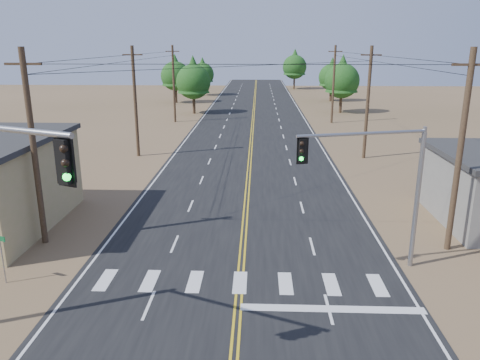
{
  "coord_description": "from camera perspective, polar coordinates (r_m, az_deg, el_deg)",
  "views": [
    {
      "loc": [
        0.73,
        -10.47,
        10.11
      ],
      "look_at": [
        -0.16,
        12.2,
        3.5
      ],
      "focal_mm": 35.0,
      "sensor_mm": 36.0,
      "label": 1
    }
  ],
  "objects": [
    {
      "name": "road",
      "position": [
        41.72,
        1.18,
        2.23
      ],
      "size": [
        15.0,
        200.0,
        0.02
      ],
      "primitive_type": "cube",
      "color": "black",
      "rests_on": "ground"
    },
    {
      "name": "utility_pole_left_near",
      "position": [
        25.61,
        -23.85,
        3.61
      ],
      "size": [
        1.8,
        0.3,
        10.0
      ],
      "color": "#4C3826",
      "rests_on": "ground"
    },
    {
      "name": "utility_pole_left_mid",
      "position": [
        44.21,
        -12.65,
        9.37
      ],
      "size": [
        1.8,
        0.3,
        10.0
      ],
      "color": "#4C3826",
      "rests_on": "ground"
    },
    {
      "name": "utility_pole_left_far",
      "position": [
        63.67,
        -8.08,
        11.59
      ],
      "size": [
        1.8,
        0.3,
        10.0
      ],
      "color": "#4C3826",
      "rests_on": "ground"
    },
    {
      "name": "utility_pole_right_near",
      "position": [
        25.01,
        25.24,
        3.16
      ],
      "size": [
        1.8,
        0.3,
        10.0
      ],
      "color": "#4C3826",
      "rests_on": "ground"
    },
    {
      "name": "utility_pole_right_mid",
      "position": [
        43.87,
        15.3,
        9.14
      ],
      "size": [
        1.8,
        0.3,
        10.0
      ],
      "color": "#4C3826",
      "rests_on": "ground"
    },
    {
      "name": "utility_pole_right_far",
      "position": [
        63.43,
        11.33,
        11.42
      ],
      "size": [
        1.8,
        0.3,
        10.0
      ],
      "color": "#4C3826",
      "rests_on": "ground"
    },
    {
      "name": "signal_mast_right",
      "position": [
        21.51,
        17.2,
        0.48
      ],
      "size": [
        5.83,
        1.83,
        6.65
      ],
      "rotation": [
        0.0,
        0.0,
        0.26
      ],
      "color": "gray",
      "rests_on": "ground"
    },
    {
      "name": "street_sign",
      "position": [
        22.87,
        -27.07,
        -7.79
      ],
      "size": [
        0.62,
        0.28,
        2.23
      ],
      "rotation": [
        0.0,
        0.0,
        -0.39
      ],
      "color": "gray",
      "rests_on": "ground"
    },
    {
      "name": "tree_left_near",
      "position": [
        71.4,
        -5.72,
        12.26
      ],
      "size": [
        5.15,
        5.15,
        8.58
      ],
      "color": "#3F2D1E",
      "rests_on": "ground"
    },
    {
      "name": "tree_left_mid",
      "position": [
        85.25,
        -7.9,
        12.8
      ],
      "size": [
        5.11,
        5.11,
        8.52
      ],
      "color": "#3F2D1E",
      "rests_on": "ground"
    },
    {
      "name": "tree_left_far",
      "position": [
        97.38,
        -4.59,
        13.0
      ],
      "size": [
        4.59,
        4.59,
        7.65
      ],
      "color": "#3F2D1E",
      "rests_on": "ground"
    },
    {
      "name": "tree_right_near",
      "position": [
        73.48,
        12.35,
        12.15
      ],
      "size": [
        5.22,
        5.22,
        8.7
      ],
      "color": "#3F2D1E",
      "rests_on": "ground"
    },
    {
      "name": "tree_right_mid",
      "position": [
        88.56,
        11.13,
        12.52
      ],
      "size": [
        4.72,
        4.72,
        7.87
      ],
      "color": "#3F2D1E",
      "rests_on": "ground"
    },
    {
      "name": "tree_right_far",
      "position": [
        111.74,
        6.69,
        13.82
      ],
      "size": [
        5.48,
        5.48,
        9.13
      ],
      "color": "#3F2D1E",
      "rests_on": "ground"
    }
  ]
}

